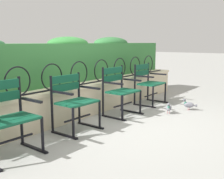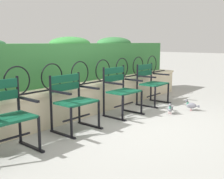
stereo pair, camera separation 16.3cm
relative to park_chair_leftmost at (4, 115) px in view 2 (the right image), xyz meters
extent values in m
plane|color=#9E9E99|center=(1.80, -0.27, -0.47)|extent=(60.00, 60.00, 0.00)
cube|color=beige|center=(1.80, 0.51, -0.21)|extent=(6.50, 0.35, 0.52)
cube|color=beige|center=(1.80, 0.51, 0.08)|extent=(6.50, 0.41, 0.05)
cylinder|color=black|center=(1.80, 0.43, 0.11)|extent=(5.98, 0.02, 0.02)
torus|color=black|center=(0.47, 0.43, 0.31)|extent=(0.42, 0.02, 0.42)
torus|color=black|center=(1.08, 0.43, 0.31)|extent=(0.42, 0.02, 0.42)
torus|color=black|center=(1.69, 0.43, 0.31)|extent=(0.42, 0.02, 0.42)
torus|color=black|center=(2.30, 0.43, 0.31)|extent=(0.42, 0.02, 0.42)
torus|color=black|center=(2.91, 0.43, 0.31)|extent=(0.42, 0.02, 0.42)
torus|color=black|center=(3.52, 0.43, 0.31)|extent=(0.42, 0.02, 0.42)
torus|color=black|center=(4.13, 0.43, 0.31)|extent=(0.42, 0.02, 0.42)
cube|color=#387A3D|center=(1.80, 1.01, 0.46)|extent=(6.37, 0.66, 0.72)
ellipsoid|color=#317635|center=(2.03, 1.01, 0.82)|extent=(0.91, 0.59, 0.25)
ellipsoid|color=#306C37|center=(3.40, 1.01, 0.82)|extent=(1.03, 0.59, 0.28)
cube|color=#0F4C33|center=(-0.01, -0.21, -0.03)|extent=(0.59, 0.15, 0.03)
cube|color=#0F4C33|center=(0.00, -0.08, -0.03)|extent=(0.59, 0.15, 0.03)
cube|color=#0F4C33|center=(0.00, 0.06, -0.03)|extent=(0.59, 0.15, 0.03)
cylinder|color=black|center=(0.30, 0.15, -0.03)|extent=(0.04, 0.04, 0.89)
cylinder|color=black|center=(0.28, -0.28, -0.25)|extent=(0.04, 0.04, 0.44)
cube|color=black|center=(0.29, -0.09, -0.46)|extent=(0.06, 0.52, 0.02)
cube|color=black|center=(0.29, -0.09, 0.15)|extent=(0.05, 0.40, 0.03)
cylinder|color=black|center=(0.00, -0.08, -0.27)|extent=(0.56, 0.05, 0.03)
cube|color=#0F4C33|center=(1.13, -0.19, -0.03)|extent=(0.56, 0.14, 0.03)
cube|color=#0F4C33|center=(1.13, -0.05, -0.03)|extent=(0.56, 0.14, 0.03)
cube|color=#0F4C33|center=(1.13, 0.09, -0.03)|extent=(0.56, 0.14, 0.03)
cube|color=#0F4C33|center=(1.13, 0.19, 0.30)|extent=(0.56, 0.04, 0.11)
cube|color=#0F4C33|center=(1.13, 0.19, 0.17)|extent=(0.56, 0.04, 0.11)
cylinder|color=black|center=(1.42, 0.19, -0.05)|extent=(0.04, 0.04, 0.84)
cylinder|color=black|center=(1.41, -0.24, -0.25)|extent=(0.04, 0.04, 0.44)
cube|color=black|center=(1.41, -0.05, -0.46)|extent=(0.05, 0.52, 0.02)
cube|color=black|center=(1.41, -0.05, 0.15)|extent=(0.04, 0.40, 0.03)
cylinder|color=black|center=(0.85, 0.20, -0.05)|extent=(0.04, 0.04, 0.84)
cylinder|color=black|center=(0.85, -0.23, -0.25)|extent=(0.04, 0.04, 0.44)
cube|color=black|center=(0.85, -0.04, -0.46)|extent=(0.05, 0.52, 0.02)
cube|color=black|center=(0.85, -0.04, 0.15)|extent=(0.04, 0.40, 0.03)
cylinder|color=black|center=(1.13, -0.05, -0.27)|extent=(0.53, 0.04, 0.03)
cube|color=#0F4C33|center=(2.26, -0.23, -0.03)|extent=(0.56, 0.15, 0.03)
cube|color=#0F4C33|center=(2.26, -0.10, -0.03)|extent=(0.56, 0.15, 0.03)
cube|color=#0F4C33|center=(2.27, 0.04, -0.03)|extent=(0.56, 0.15, 0.03)
cube|color=#0F4C33|center=(2.27, 0.14, 0.33)|extent=(0.55, 0.06, 0.11)
cube|color=#0F4C33|center=(2.27, 0.14, 0.19)|extent=(0.55, 0.06, 0.11)
cylinder|color=black|center=(2.55, 0.13, -0.03)|extent=(0.04, 0.04, 0.88)
cylinder|color=black|center=(2.53, -0.30, -0.25)|extent=(0.04, 0.04, 0.44)
cube|color=black|center=(2.54, -0.11, -0.46)|extent=(0.06, 0.52, 0.02)
cube|color=black|center=(2.54, -0.11, 0.15)|extent=(0.05, 0.40, 0.03)
cylinder|color=black|center=(2.00, 0.15, -0.03)|extent=(0.04, 0.04, 0.88)
cylinder|color=black|center=(1.98, -0.28, -0.25)|extent=(0.04, 0.04, 0.44)
cube|color=black|center=(1.99, -0.09, -0.46)|extent=(0.06, 0.52, 0.02)
cube|color=black|center=(1.99, -0.09, 0.15)|extent=(0.05, 0.40, 0.03)
cylinder|color=black|center=(2.26, -0.10, -0.27)|extent=(0.53, 0.05, 0.03)
cube|color=#0F4C33|center=(3.40, -0.20, -0.03)|extent=(0.58, 0.13, 0.03)
cube|color=#0F4C33|center=(3.40, -0.06, -0.03)|extent=(0.58, 0.13, 0.03)
cube|color=#0F4C33|center=(3.39, 0.08, -0.03)|extent=(0.58, 0.13, 0.03)
cube|color=#0F4C33|center=(3.39, 0.18, 0.31)|extent=(0.57, 0.03, 0.11)
cube|color=#0F4C33|center=(3.39, 0.18, 0.18)|extent=(0.57, 0.03, 0.11)
cylinder|color=black|center=(3.68, 0.18, -0.04)|extent=(0.04, 0.04, 0.86)
cylinder|color=black|center=(3.68, -0.25, -0.25)|extent=(0.04, 0.04, 0.44)
cube|color=black|center=(3.68, -0.06, -0.46)|extent=(0.04, 0.52, 0.02)
cube|color=black|center=(3.68, -0.06, 0.15)|extent=(0.04, 0.40, 0.03)
cylinder|color=black|center=(3.11, 0.18, -0.04)|extent=(0.04, 0.04, 0.86)
cylinder|color=black|center=(3.11, -0.25, -0.25)|extent=(0.04, 0.04, 0.44)
cube|color=black|center=(3.11, -0.06, -0.46)|extent=(0.04, 0.52, 0.02)
cube|color=black|center=(3.11, -0.06, 0.15)|extent=(0.04, 0.40, 0.03)
cylinder|color=black|center=(3.40, -0.06, -0.27)|extent=(0.55, 0.03, 0.03)
ellipsoid|color=slate|center=(3.34, -0.92, -0.37)|extent=(0.15, 0.21, 0.11)
cylinder|color=#2D6B56|center=(3.32, -0.86, -0.33)|extent=(0.06, 0.07, 0.06)
sphere|color=#55555D|center=(3.31, -0.83, -0.28)|extent=(0.06, 0.06, 0.06)
cone|color=black|center=(3.30, -0.80, -0.28)|extent=(0.02, 0.03, 0.01)
cone|color=#4A4A52|center=(3.37, -1.03, -0.37)|extent=(0.08, 0.09, 0.06)
ellipsoid|color=#5B5B63|center=(3.30, -0.94, -0.36)|extent=(0.06, 0.14, 0.07)
ellipsoid|color=#5B5B63|center=(3.38, -0.92, -0.36)|extent=(0.06, 0.14, 0.07)
cylinder|color=#C6515B|center=(3.32, -0.92, -0.45)|extent=(0.01, 0.01, 0.05)
cylinder|color=#C6515B|center=(3.36, -0.92, -0.45)|extent=(0.01, 0.01, 0.05)
ellipsoid|color=gray|center=(2.86, -0.71, -0.37)|extent=(0.21, 0.17, 0.11)
cylinder|color=#2D6B56|center=(2.80, -0.74, -0.33)|extent=(0.07, 0.06, 0.06)
sphere|color=slate|center=(2.78, -0.75, -0.28)|extent=(0.06, 0.06, 0.06)
cone|color=black|center=(2.75, -0.76, -0.28)|extent=(0.03, 0.02, 0.01)
cone|color=#595960|center=(2.97, -0.67, -0.37)|extent=(0.10, 0.09, 0.06)
ellipsoid|color=slate|center=(2.89, -0.75, -0.36)|extent=(0.14, 0.07, 0.07)
ellipsoid|color=slate|center=(2.85, -0.67, -0.36)|extent=(0.14, 0.07, 0.07)
cylinder|color=#C6515B|center=(2.86, -0.73, -0.45)|extent=(0.01, 0.01, 0.05)
cylinder|color=#C6515B|center=(2.86, -0.69, -0.45)|extent=(0.01, 0.01, 0.05)
camera|label=1|loc=(-1.74, -2.79, 0.84)|focal=43.93mm
camera|label=2|loc=(-1.64, -2.92, 0.84)|focal=43.93mm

